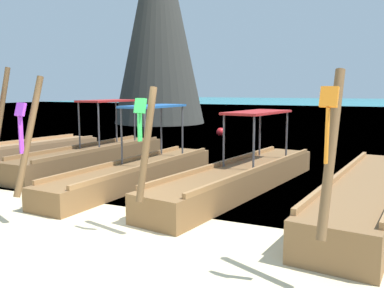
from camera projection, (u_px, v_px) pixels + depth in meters
The scene contains 9 objects.
ground at pixel (99, 238), 6.65m from camera, with size 120.00×120.00×0.00m, color beige.
sea_water at pixel (349, 106), 62.28m from camera, with size 120.00×120.00×0.00m, color teal.
longtail_boat_pink_ribbon at pixel (22, 152), 14.05m from camera, with size 2.08×6.35×2.58m.
longtail_boat_red_ribbon at pixel (93, 156), 12.61m from camera, with size 1.42×6.62×2.95m.
longtail_boat_violet_ribbon at pixel (137, 171), 10.49m from camera, with size 1.44×6.88×2.67m.
longtail_boat_green_ribbon at pixel (241, 176), 9.74m from camera, with size 2.23×7.15×2.46m.
longtail_boat_orange_ribbon at pixel (369, 194), 8.11m from camera, with size 2.04×7.36×2.67m.
karst_rock at pixel (157, 19), 29.04m from camera, with size 6.90×6.53×15.37m.
mooring_buoy_near at pixel (221, 132), 21.28m from camera, with size 0.44×0.44×0.44m.
Camera 1 is at (4.04, -5.18, 2.40)m, focal length 38.03 mm.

